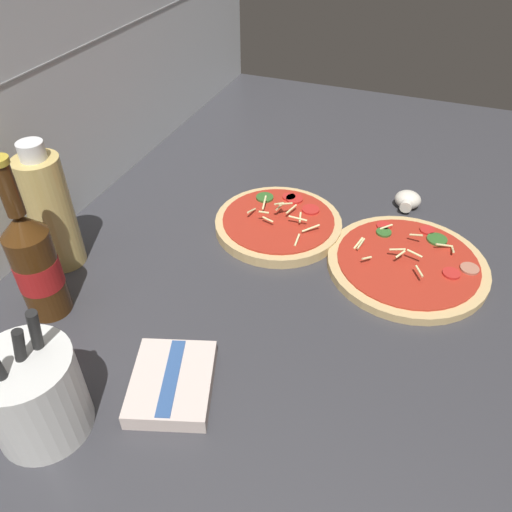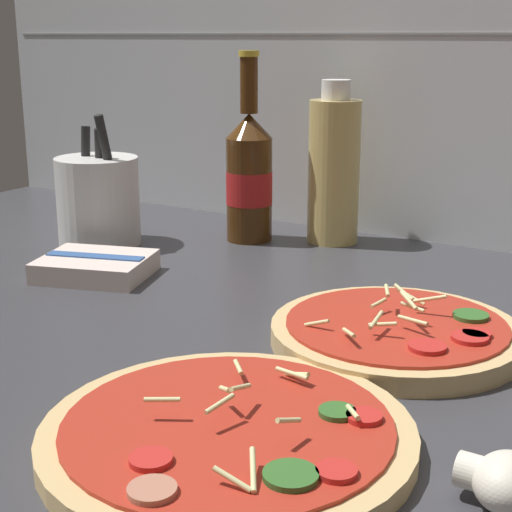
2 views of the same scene
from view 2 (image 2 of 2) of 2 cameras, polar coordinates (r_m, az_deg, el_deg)
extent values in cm
cube|color=#38383D|center=(70.63, 1.49, -8.10)|extent=(160.00, 90.00, 2.50)
cube|color=silver|center=(106.43, 14.52, 15.39)|extent=(160.00, 1.00, 60.00)
cube|color=gray|center=(105.90, 14.43, 15.39)|extent=(156.80, 0.16, 0.30)
cylinder|color=tan|center=(55.45, -2.07, -12.92)|extent=(26.09, 26.09, 1.43)
cylinder|color=#B22D1E|center=(55.04, -2.08, -12.13)|extent=(22.96, 22.96, 0.30)
cylinder|color=#B7755B|center=(47.73, -7.56, -16.53)|extent=(2.95, 2.95, 0.40)
cylinder|color=red|center=(50.68, -7.66, -14.46)|extent=(2.76, 2.76, 0.40)
cylinder|color=#336628|center=(48.74, 2.54, -15.65)|extent=(3.43, 3.43, 0.40)
cylinder|color=red|center=(55.72, 7.87, -11.50)|extent=(2.56, 2.56, 0.40)
cylinder|color=red|center=(49.32, 5.87, -15.31)|extent=(2.59, 2.59, 0.40)
cylinder|color=#336628|center=(56.16, 5.92, -11.21)|extent=(2.65, 2.65, 0.40)
cylinder|color=beige|center=(60.84, -1.30, -8.08)|extent=(1.63, 1.54, 0.63)
cylinder|color=beige|center=(60.89, 3.01, -8.59)|extent=(2.65, 1.22, 1.18)
cylinder|color=beige|center=(55.74, -1.14, -9.54)|extent=(0.45, 2.55, 1.05)
cylinder|color=beige|center=(55.79, -2.27, -9.66)|extent=(1.74, 1.47, 0.93)
cylinder|color=beige|center=(47.65, -1.74, -15.91)|extent=(2.60, 0.59, 1.17)
cylinder|color=beige|center=(53.70, -2.66, -10.69)|extent=(0.89, 2.63, 0.73)
cylinder|color=beige|center=(51.60, 2.38, -11.86)|extent=(0.88, 2.24, 1.08)
cylinder|color=beige|center=(60.51, 2.62, -8.53)|extent=(3.04, 0.87, 0.43)
cylinder|color=beige|center=(55.00, -6.84, -10.33)|extent=(2.36, 1.57, 0.41)
cylinder|color=beige|center=(55.43, 7.06, -11.21)|extent=(1.92, 2.13, 0.67)
cylinder|color=beige|center=(48.38, -0.22, -15.27)|extent=(2.14, 2.98, 1.35)
cylinder|color=tan|center=(73.18, 10.12, -5.64)|extent=(22.92, 22.92, 1.84)
cylinder|color=#B22D1E|center=(72.80, 10.16, -4.85)|extent=(20.17, 20.17, 0.30)
cylinder|color=red|center=(69.94, 15.28, -5.75)|extent=(3.22, 3.22, 0.40)
cylinder|color=#336628|center=(75.25, 15.35, -4.21)|extent=(3.30, 3.30, 0.40)
cylinder|color=red|center=(67.12, 12.35, -6.47)|extent=(3.21, 3.21, 0.40)
cylinder|color=red|center=(70.94, 15.77, -5.48)|extent=(2.52, 2.52, 0.40)
cylinder|color=beige|center=(72.13, 11.32, -3.66)|extent=(2.38, 0.67, 0.61)
cylinder|color=beige|center=(69.20, 8.73, -4.62)|extent=(0.72, 3.37, 0.72)
cylinder|color=beige|center=(68.82, 9.20, -4.92)|extent=(2.49, 0.94, 0.75)
cylinder|color=beige|center=(70.76, 11.04, -3.18)|extent=(2.43, 2.16, 1.00)
cylinder|color=beige|center=(77.06, 11.16, -2.91)|extent=(3.08, 0.61, 1.36)
cylinder|color=beige|center=(70.20, 4.46, -4.88)|extent=(2.47, 0.37, 1.19)
cylinder|color=beige|center=(74.61, 9.51, -2.49)|extent=(1.23, 1.81, 0.81)
cylinder|color=beige|center=(71.73, 10.68, -2.60)|extent=(2.31, 1.30, 1.13)
cylinder|color=beige|center=(67.49, 6.77, -5.56)|extent=(2.42, 2.77, 0.99)
cylinder|color=beige|center=(74.25, 8.90, -3.40)|extent=(0.85, 2.22, 0.56)
cylinder|color=beige|center=(70.18, 11.34, -4.61)|extent=(3.10, 1.26, 0.50)
cylinder|color=beige|center=(74.70, 12.46, -3.08)|extent=(3.30, 0.92, 1.26)
cylinder|color=#47280F|center=(107.11, -0.50, 4.84)|extent=(6.25, 6.25, 14.04)
cone|color=#47280F|center=(105.81, -0.51, 9.45)|extent=(6.25, 6.25, 3.28)
cylinder|color=#47280F|center=(105.36, -0.51, 12.31)|extent=(2.37, 2.37, 7.29)
cylinder|color=gold|center=(105.19, -0.52, 14.51)|extent=(2.73, 2.73, 0.80)
cylinder|color=red|center=(107.05, -0.50, 4.99)|extent=(6.31, 6.31, 4.49)
cylinder|color=#D6B766|center=(106.29, 5.68, 6.08)|extent=(6.94, 6.94, 19.13)
cylinder|color=white|center=(105.02, 5.84, 11.93)|extent=(3.82, 3.82, 2.61)
cylinder|color=white|center=(51.09, 15.68, -14.95)|extent=(2.22, 2.22, 2.22)
ellipsoid|color=silver|center=(50.71, 17.89, -15.39)|extent=(4.19, 4.93, 3.45)
cylinder|color=silver|center=(107.43, -11.40, 3.94)|extent=(11.02, 11.02, 11.74)
cylinder|color=black|center=(106.69, -11.27, 6.23)|extent=(3.13, 2.97, 11.04)
cylinder|color=black|center=(104.53, -10.66, 6.62)|extent=(1.71, 3.92, 12.96)
cylinder|color=black|center=(108.24, -12.28, 6.31)|extent=(1.38, 2.14, 11.06)
cube|color=beige|center=(93.65, -11.59, -0.76)|extent=(14.89, 13.50, 2.40)
cube|color=#335693|center=(93.30, -11.63, 0.00)|extent=(11.69, 5.41, 0.16)
camera|label=1|loc=(1.06, -38.46, 27.23)|focal=35.00mm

